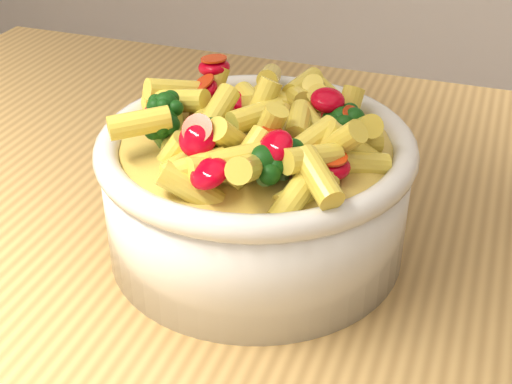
% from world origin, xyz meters
% --- Properties ---
extents(table, '(1.20, 0.80, 0.90)m').
position_xyz_m(table, '(0.00, 0.00, 0.80)').
color(table, tan).
rests_on(table, ground).
extents(serving_bowl, '(0.24, 0.24, 0.10)m').
position_xyz_m(serving_bowl, '(-0.10, 0.02, 0.95)').
color(serving_bowl, silver).
rests_on(serving_bowl, table).
extents(pasta_salad, '(0.19, 0.19, 0.04)m').
position_xyz_m(pasta_salad, '(-0.10, 0.02, 1.01)').
color(pasta_salad, gold).
rests_on(pasta_salad, serving_bowl).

